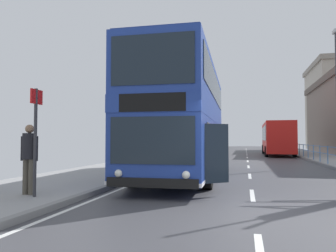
{
  "coord_description": "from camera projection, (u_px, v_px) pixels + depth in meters",
  "views": [
    {
      "loc": [
        -0.19,
        -6.71,
        1.53
      ],
      "look_at": [
        -3.05,
        5.36,
        2.05
      ],
      "focal_mm": 34.65,
      "sensor_mm": 36.0,
      "label": 1
    }
  ],
  "objects": [
    {
      "name": "pedestrian_companion",
      "position": [
        29.0,
        155.0,
        8.25
      ],
      "size": [
        0.55,
        0.39,
        1.78
      ],
      "color": "#4C473D",
      "rests_on": "ground"
    },
    {
      "name": "background_bus_far_lane",
      "position": [
        277.0,
        138.0,
        31.8
      ],
      "size": [
        2.77,
        10.63,
        3.14
      ],
      "color": "red",
      "rests_on": "ground"
    },
    {
      "name": "bus_stop_sign_near",
      "position": [
        36.0,
        130.0,
        7.96
      ],
      "size": [
        0.08,
        0.44,
        2.65
      ],
      "color": "#2D2D33",
      "rests_on": "ground"
    },
    {
      "name": "ground",
      "position": [
        219.0,
        213.0,
        6.58
      ],
      "size": [
        15.8,
        140.0,
        0.2
      ],
      "color": "#414146"
    },
    {
      "name": "pedestrian_railing_far_kerb",
      "position": [
        320.0,
        151.0,
        20.55
      ],
      "size": [
        0.05,
        27.95,
        1.03
      ],
      "color": "#386BA8",
      "rests_on": "ground"
    },
    {
      "name": "double_decker_bus_main",
      "position": [
        185.0,
        120.0,
        13.37
      ],
      "size": [
        3.41,
        10.85,
        4.51
      ],
      "color": "navy",
      "rests_on": "ground"
    }
  ]
}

